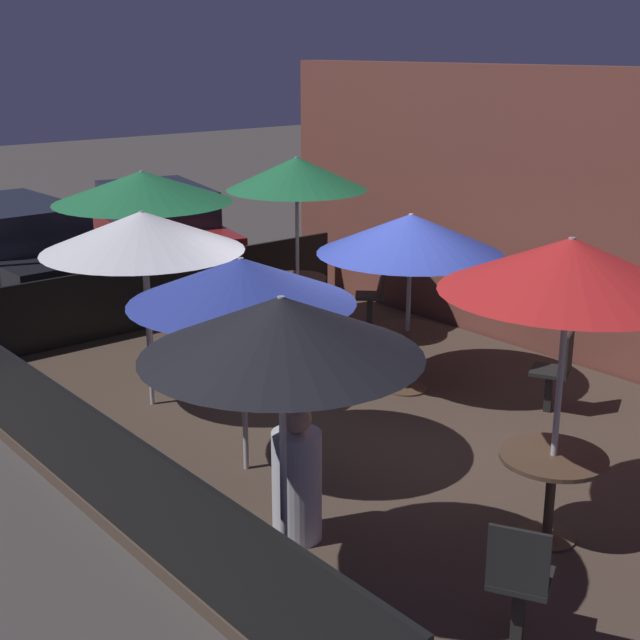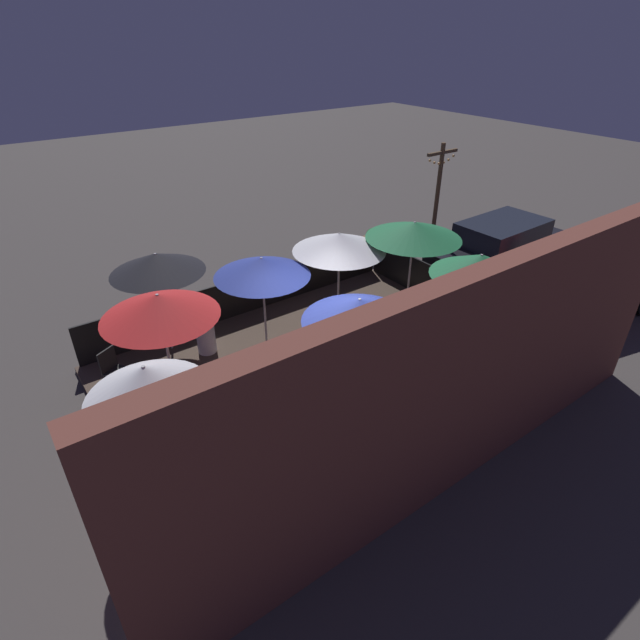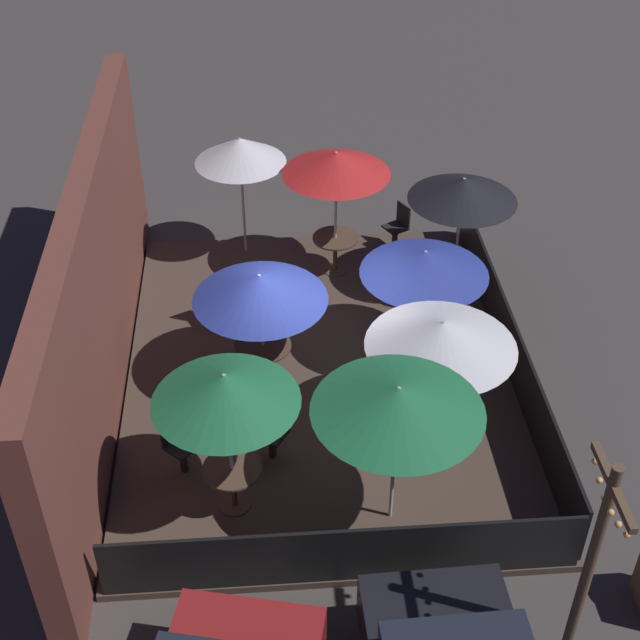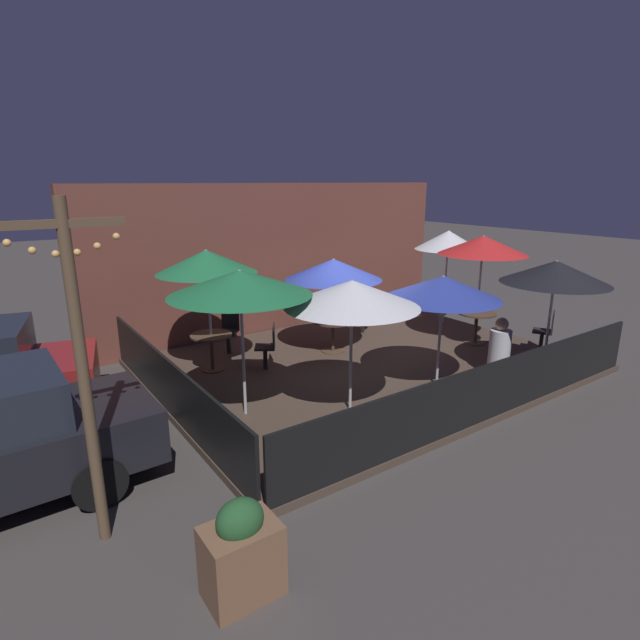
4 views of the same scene
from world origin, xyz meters
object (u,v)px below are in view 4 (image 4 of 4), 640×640
patio_umbrella_7 (448,240)px  patio_chair_3 (364,312)px  patio_umbrella_3 (443,288)px  patio_umbrella_6 (240,283)px  patio_umbrella_2 (206,262)px  dining_table_1 (476,319)px  dining_table_0 (333,327)px  light_post (81,362)px  patio_chair_2 (229,329)px  patio_umbrella_1 (483,245)px  dining_table_2 (211,342)px  patio_umbrella_5 (352,294)px  patio_umbrella_4 (555,272)px  patio_umbrella_0 (333,269)px  patio_chair_1 (546,330)px  planter_box (242,552)px  patio_chair_0 (268,345)px  patron_0 (499,351)px

patio_umbrella_7 → patio_chair_3: patio_umbrella_7 is taller
patio_umbrella_3 → patio_umbrella_6: size_ratio=0.87×
patio_umbrella_2 → dining_table_1: patio_umbrella_2 is taller
dining_table_0 → light_post: bearing=-149.3°
patio_umbrella_2 → dining_table_0: patio_umbrella_2 is taller
dining_table_1 → patio_chair_2: bearing=151.6°
patio_umbrella_1 → light_post: light_post is taller
patio_umbrella_3 → patio_umbrella_6: (-3.48, 0.94, 0.33)m
dining_table_2 → light_post: size_ratio=0.22×
patio_umbrella_5 → patio_chair_3: (3.01, 3.27, -1.46)m
dining_table_0 → dining_table_1: size_ratio=1.07×
patio_umbrella_5 → patio_chair_2: patio_umbrella_5 is taller
patio_umbrella_2 → patio_umbrella_4: 6.44m
patio_umbrella_4 → patio_umbrella_6: bearing=160.3°
patio_umbrella_4 → patio_umbrella_5: (-3.85, 1.07, -0.10)m
patio_umbrella_5 → patio_umbrella_6: (-1.51, 0.84, 0.21)m
patio_umbrella_0 → patio_chair_1: patio_umbrella_0 is taller
dining_table_1 → patio_chair_3: (-1.55, 2.20, -0.08)m
patio_umbrella_1 → patio_chair_3: patio_umbrella_1 is taller
patio_chair_3 → light_post: bearing=3.2°
patio_chair_2 → patio_umbrella_4: bearing=84.8°
patio_umbrella_7 → patio_umbrella_6: bearing=-164.3°
patio_umbrella_6 → dining_table_2: 2.69m
patio_umbrella_2 → patio_chair_2: (0.74, 0.78, -1.66)m
patio_umbrella_0 → patio_umbrella_1: 3.41m
patio_umbrella_5 → planter_box: 4.25m
dining_table_1 → patio_chair_0: (-4.76, 1.31, -0.08)m
patron_0 → patio_chair_1: bearing=-94.9°
patron_0 → planter_box: patron_0 is taller
dining_table_2 → patio_chair_1: bearing=-26.6°
patio_chair_0 → patio_chair_3: size_ratio=0.99×
patio_chair_3 → patio_umbrella_1: bearing=98.5°
patio_chair_3 → patio_chair_0: bearing=-11.3°
patio_umbrella_2 → planter_box: bearing=-110.4°
patio_umbrella_0 → patio_chair_0: bearing=-175.9°
dining_table_0 → planter_box: planter_box is taller
patio_umbrella_1 → patio_umbrella_4: bearing=-108.3°
dining_table_2 → patio_chair_0: (0.95, -0.60, -0.08)m
patio_umbrella_0 → patio_umbrella_2: patio_umbrella_2 is taller
patio_umbrella_7 → dining_table_0: 4.22m
patio_umbrella_3 → patio_chair_0: size_ratio=2.24×
patio_umbrella_5 → patio_umbrella_2: bearing=111.1°
patron_0 → planter_box: 6.67m
patio_umbrella_5 → light_post: bearing=-169.0°
patio_umbrella_1 → patron_0: bearing=-129.7°
patio_chair_2 → patio_umbrella_1: bearing=105.0°
patio_chair_1 → patio_umbrella_0: bearing=25.6°
patio_chair_0 → patio_umbrella_1: bearing=-163.2°
patio_umbrella_7 → dining_table_2: (-6.53, 0.20, -1.60)m
patio_umbrella_0 → patron_0: patio_umbrella_0 is taller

